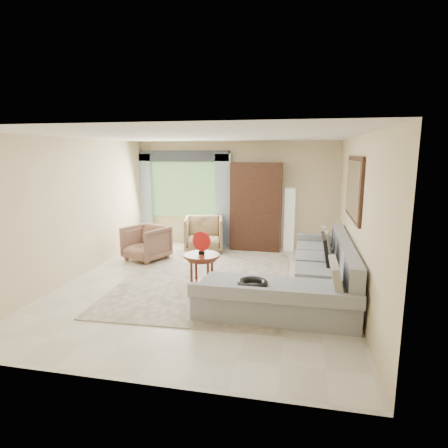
% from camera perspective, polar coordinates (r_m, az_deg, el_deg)
% --- Properties ---
extents(ground, '(6.00, 6.00, 0.00)m').
position_cam_1_polar(ground, '(6.83, -2.69, -9.16)').
color(ground, silver).
rests_on(ground, ground).
extents(area_rug, '(3.17, 4.12, 0.02)m').
position_cam_1_polar(area_rug, '(7.06, -2.61, -8.38)').
color(area_rug, beige).
rests_on(area_rug, ground).
extents(sectional_sofa, '(2.30, 3.46, 0.90)m').
position_cam_1_polar(sectional_sofa, '(6.37, 12.76, -8.21)').
color(sectional_sofa, gray).
rests_on(sectional_sofa, ground).
extents(tv_screen, '(0.14, 0.74, 0.48)m').
position_cam_1_polar(tv_screen, '(6.58, 15.21, -3.73)').
color(tv_screen, black).
rests_on(tv_screen, sectional_sofa).
extents(garden_hose, '(0.43, 0.43, 0.09)m').
position_cam_1_polar(garden_hose, '(5.28, 4.40, -8.99)').
color(garden_hose, black).
rests_on(garden_hose, sectional_sofa).
extents(coffee_table, '(0.62, 0.62, 0.62)m').
position_cam_1_polar(coffee_table, '(6.51, -3.39, -7.14)').
color(coffee_table, '#502015').
rests_on(coffee_table, ground).
extents(red_disc, '(0.34, 0.10, 0.34)m').
position_cam_1_polar(red_disc, '(6.37, -3.44, -2.65)').
color(red_disc, red).
rests_on(red_disc, coffee_table).
extents(armchair_left, '(1.07, 1.08, 0.76)m').
position_cam_1_polar(armchair_left, '(8.39, -11.77, -2.86)').
color(armchair_left, '#8E654D').
rests_on(armchair_left, ground).
extents(armchair_right, '(1.07, 1.09, 0.83)m').
position_cam_1_polar(armchair_right, '(8.99, -3.10, -1.49)').
color(armchair_right, '#9E8356').
rests_on(armchair_right, ground).
extents(potted_plant, '(0.59, 0.54, 0.57)m').
position_cam_1_polar(potted_plant, '(9.74, -11.59, -1.51)').
color(potted_plant, '#999999').
rests_on(potted_plant, ground).
extents(armoire, '(1.20, 0.55, 2.10)m').
position_cam_1_polar(armoire, '(9.08, 4.93, 2.68)').
color(armoire, black).
rests_on(armoire, ground).
extents(floor_lamp, '(0.24, 0.24, 1.50)m').
position_cam_1_polar(floor_lamp, '(9.13, 9.94, 0.69)').
color(floor_lamp, silver).
rests_on(floor_lamp, ground).
extents(window, '(1.80, 0.04, 1.40)m').
position_cam_1_polar(window, '(9.69, -6.12, 5.26)').
color(window, '#669E59').
rests_on(window, wall_back).
extents(curtain_left, '(0.40, 0.08, 2.30)m').
position_cam_1_polar(curtain_left, '(10.01, -11.99, 3.82)').
color(curtain_left, '#9EB7CC').
rests_on(curtain_left, ground).
extents(curtain_right, '(0.40, 0.08, 2.30)m').
position_cam_1_polar(curtain_right, '(9.36, -0.12, 3.59)').
color(curtain_right, '#9EB7CC').
rests_on(curtain_right, ground).
extents(valance, '(2.40, 0.12, 0.26)m').
position_cam_1_polar(valance, '(9.58, -6.35, 10.28)').
color(valance, '#1E232D').
rests_on(valance, wall_back).
extents(wall_mirror, '(0.05, 1.70, 1.05)m').
position_cam_1_polar(wall_mirror, '(6.63, 19.14, 5.21)').
color(wall_mirror, black).
rests_on(wall_mirror, wall_right).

